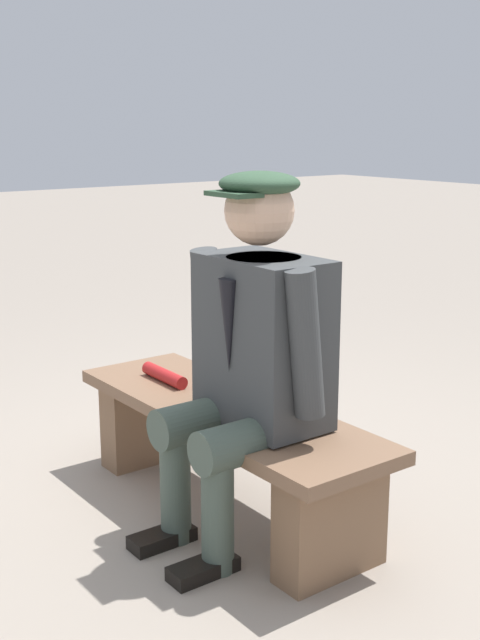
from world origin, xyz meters
TOP-DOWN VIEW (x-y plane):
  - ground_plane at (0.00, 0.00)m, footprint 30.00×30.00m
  - bench at (0.00, 0.00)m, footprint 1.47×0.47m
  - seated_man at (-0.22, 0.05)m, footprint 0.64×0.61m
  - rolled_magazine at (0.39, 0.03)m, footprint 0.27×0.06m

SIDE VIEW (x-z plane):
  - ground_plane at x=0.00m, z-range 0.00..0.00m
  - bench at x=0.00m, z-range 0.07..0.49m
  - rolled_magazine at x=0.39m, z-range 0.42..0.48m
  - seated_man at x=-0.22m, z-range 0.06..1.38m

